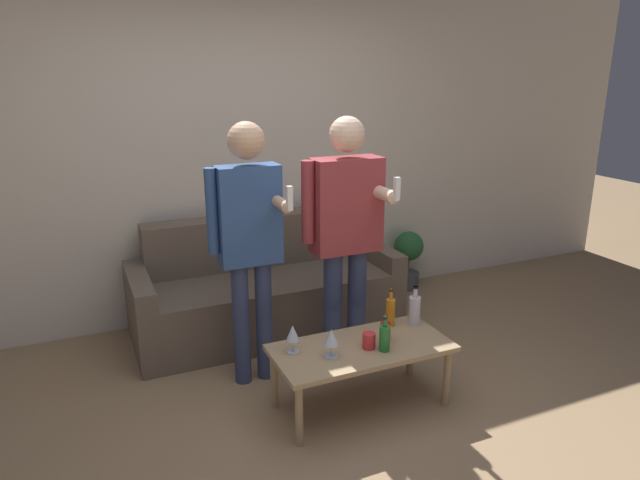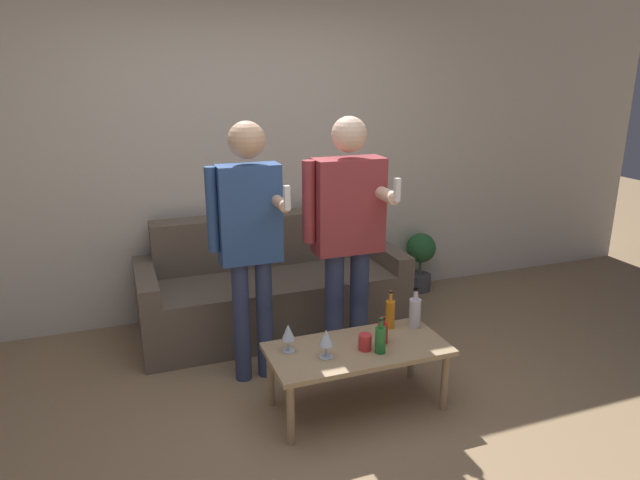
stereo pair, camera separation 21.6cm
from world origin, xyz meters
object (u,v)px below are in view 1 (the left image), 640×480
at_px(coffee_table, 361,353).
at_px(person_standing_left, 249,233).
at_px(person_standing_right, 345,226).
at_px(bottle_orange, 415,309).
at_px(couch, 265,291).

xyz_separation_m(coffee_table, person_standing_left, (-0.50, 0.56, 0.65)).
xyz_separation_m(coffee_table, person_standing_right, (0.14, 0.52, 0.63)).
distance_m(bottle_orange, person_standing_left, 1.15).
bearing_deg(couch, person_standing_left, -114.50).
height_order(bottle_orange, person_standing_left, person_standing_left).
bearing_deg(person_standing_left, coffee_table, -48.46).
bearing_deg(person_standing_right, person_standing_left, 176.43).
bearing_deg(person_standing_left, bottle_orange, -24.53).
xyz_separation_m(bottle_orange, person_standing_left, (-0.94, 0.43, 0.50)).
bearing_deg(person_standing_right, coffee_table, -105.39).
distance_m(couch, person_standing_right, 1.06).
bearing_deg(bottle_orange, couch, 118.42).
bearing_deg(person_standing_right, bottle_orange, -52.07).
bearing_deg(couch, coffee_table, -82.34).
height_order(couch, person_standing_left, person_standing_left).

